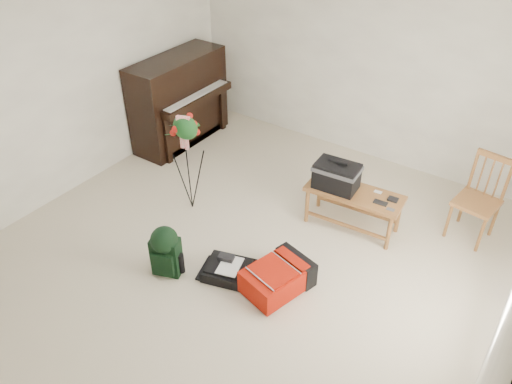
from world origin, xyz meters
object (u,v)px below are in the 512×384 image
Objects in this scene: red_suitcase at (280,275)px; green_backpack at (165,249)px; piano at (180,102)px; black_duffel at (229,270)px; dining_chair at (478,200)px; flower_stand at (189,164)px; bench at (343,181)px.

green_backpack reaches higher than red_suitcase.
black_duffel is at bearing -39.58° from piano.
dining_chair is 3.21m from flower_stand.
green_backpack reaches higher than black_duffel.
flower_stand is at bearing 177.13° from red_suitcase.
bench is (2.79, -0.47, -0.02)m from piano.
dining_chair is (1.30, 0.65, -0.10)m from bench.
flower_stand is at bearing -44.98° from piano.
dining_chair is at bearing 2.48° from piano.
green_backpack is (-1.07, -1.73, -0.27)m from bench.
bench is at bearing 38.49° from green_backpack.
dining_chair reaches higher than black_duffel.
red_suitcase is at bearing -31.61° from piano.
bench is 1.12× the size of dining_chair.
black_duffel is 0.46× the size of flower_stand.
bench is 2.05m from green_backpack.
piano is 1.70m from flower_stand.
green_backpack is 1.16m from flower_stand.
red_suitcase is (2.77, -1.71, -0.45)m from piano.
red_suitcase is 1.33× the size of green_backpack.
flower_stand is (-0.52, 0.99, 0.30)m from green_backpack.
dining_chair is at bearing 6.14° from flower_stand.
flower_stand reaches higher than bench.
flower_stand reaches higher than red_suitcase.
black_duffel is 1.01× the size of green_backpack.
red_suitcase is (-1.32, -1.89, -0.33)m from dining_chair.
piano reaches higher than bench.
bench reaches higher than black_duffel.
flower_stand is (-2.89, -1.38, 0.13)m from dining_chair.
bench is 0.87× the size of flower_stand.
dining_chair is 1.71× the size of black_duffel.
piano is 3.29m from red_suitcase.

